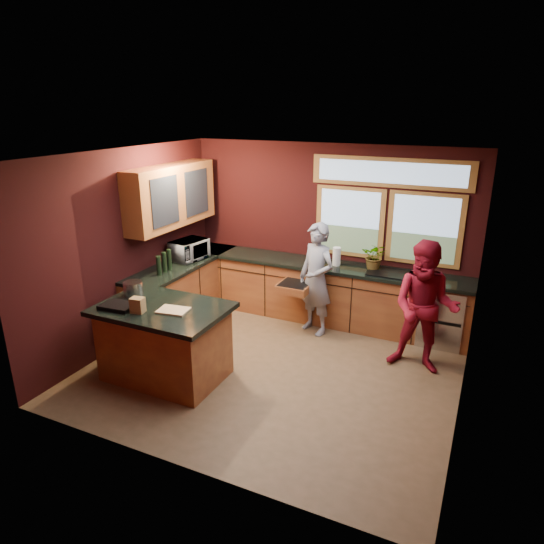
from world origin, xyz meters
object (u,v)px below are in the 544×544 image
Objects in this scene: person_grey at (316,279)px; cutting_board at (173,310)px; person_red at (425,308)px; stock_pot at (133,289)px; island at (165,342)px.

person_grey is 2.29m from cutting_board.
person_red is 3.07m from cutting_board.
stock_pot is (-0.75, 0.20, 0.08)m from cutting_board.
person_red is at bearing 7.88° from person_grey.
person_red is at bearing 21.90° from stock_pot.
island is at bearing 165.96° from cutting_board.
stock_pot is at bearing 165.07° from cutting_board.
stock_pot is at bearing 164.74° from island.
person_red is (2.84, 1.51, 0.37)m from island.
island is at bearing -150.69° from person_red.
stock_pot is at bearing -156.83° from person_red.
person_red is 4.87× the size of cutting_board.
person_red is (1.59, -0.47, 0.02)m from person_grey.
person_grey is 2.57m from stock_pot.
island is 6.46× the size of stock_pot.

